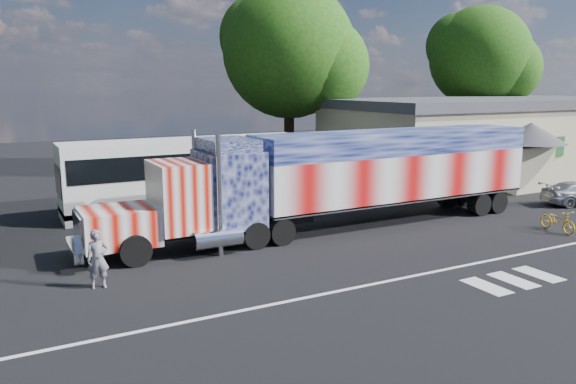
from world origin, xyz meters
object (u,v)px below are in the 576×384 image
coach_bus (189,173)px  bicycle (558,221)px  semi_truck (347,176)px  tree_ne_a (292,52)px  tree_far_ne (482,57)px  woman (98,259)px

coach_bus → bicycle: size_ratio=6.73×
semi_truck → tree_ne_a: size_ratio=1.61×
bicycle → tree_far_ne: (15.43, 19.37, 7.82)m
semi_truck → tree_ne_a: 16.44m
coach_bus → tree_ne_a: tree_ne_a is taller
woman → bicycle: (18.34, -2.17, -0.44)m
coach_bus → bicycle: 16.97m
tree_far_ne → bicycle: bearing=-128.5°
tree_far_ne → tree_ne_a: size_ratio=0.97×
semi_truck → bicycle: semi_truck is taller
coach_bus → bicycle: bearing=-43.0°
woman → bicycle: size_ratio=1.02×
semi_truck → bicycle: size_ratio=11.54×
tree_far_ne → coach_bus: bearing=-164.3°
woman → bicycle: bearing=-3.7°
tree_far_ne → woman: bearing=-153.0°
tree_far_ne → tree_ne_a: 17.86m
semi_truck → woman: (-10.85, -2.64, -1.36)m
coach_bus → tree_ne_a: (9.95, 7.74, 6.45)m
tree_far_ne → tree_ne_a: bearing=-179.7°
bicycle → woman: bearing=179.7°
semi_truck → tree_far_ne: 27.81m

